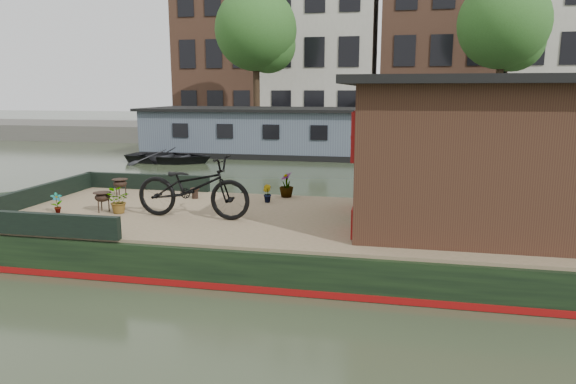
% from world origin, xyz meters
% --- Properties ---
extents(ground, '(120.00, 120.00, 0.00)m').
position_xyz_m(ground, '(0.00, 0.00, 0.00)').
color(ground, '#313B26').
rests_on(ground, ground).
extents(houseboat_hull, '(14.01, 4.02, 0.60)m').
position_xyz_m(houseboat_hull, '(-1.33, 0.00, 0.27)').
color(houseboat_hull, black).
rests_on(houseboat_hull, ground).
extents(houseboat_deck, '(11.80, 3.80, 0.05)m').
position_xyz_m(houseboat_deck, '(0.00, 0.00, 0.62)').
color(houseboat_deck, '#8E7058').
rests_on(houseboat_deck, houseboat_hull).
extents(bow_bulwark, '(3.00, 4.00, 0.35)m').
position_xyz_m(bow_bulwark, '(-5.07, 0.00, 0.82)').
color(bow_bulwark, black).
rests_on(bow_bulwark, houseboat_deck).
extents(cabin, '(4.00, 3.50, 2.42)m').
position_xyz_m(cabin, '(2.19, 0.00, 1.88)').
color(cabin, '#311A13').
rests_on(cabin, houseboat_deck).
extents(bicycle, '(2.12, 0.81, 1.10)m').
position_xyz_m(bicycle, '(-2.44, -0.38, 1.20)').
color(bicycle, black).
rests_on(bicycle, houseboat_deck).
extents(potted_plant_a, '(0.23, 0.24, 0.38)m').
position_xyz_m(potted_plant_a, '(-5.02, -0.57, 0.84)').
color(potted_plant_a, maroon).
rests_on(potted_plant_a, houseboat_deck).
extents(potted_plant_b, '(0.25, 0.25, 0.35)m').
position_xyz_m(potted_plant_b, '(-1.48, 1.13, 0.83)').
color(potted_plant_b, brown).
rests_on(potted_plant_b, houseboat_deck).
extents(potted_plant_c, '(0.49, 0.45, 0.46)m').
position_xyz_m(potted_plant_c, '(-3.93, -0.36, 0.88)').
color(potted_plant_c, brown).
rests_on(potted_plant_c, houseboat_deck).
extents(potted_plant_d, '(0.40, 0.40, 0.53)m').
position_xyz_m(potted_plant_d, '(-1.20, 1.70, 0.92)').
color(potted_plant_d, maroon).
rests_on(potted_plant_d, houseboat_deck).
extents(potted_plant_e, '(0.15, 0.18, 0.30)m').
position_xyz_m(potted_plant_e, '(-3.92, -1.70, 0.80)').
color(potted_plant_e, maroon).
rests_on(potted_plant_e, houseboat_deck).
extents(brazier_front, '(0.34, 0.34, 0.37)m').
position_xyz_m(brazier_front, '(-4.26, -0.29, 0.83)').
color(brazier_front, black).
rests_on(brazier_front, houseboat_deck).
extents(brazier_rear, '(0.41, 0.41, 0.37)m').
position_xyz_m(brazier_rear, '(-4.67, 1.07, 0.84)').
color(brazier_rear, black).
rests_on(brazier_rear, houseboat_deck).
extents(bollard_port, '(0.19, 0.19, 0.22)m').
position_xyz_m(bollard_port, '(-3.04, 1.18, 0.76)').
color(bollard_port, black).
rests_on(bollard_port, houseboat_deck).
extents(dinghy, '(3.61, 2.61, 0.74)m').
position_xyz_m(dinghy, '(-7.92, 10.62, 0.37)').
color(dinghy, black).
rests_on(dinghy, ground).
extents(far_houseboat, '(20.40, 4.40, 2.11)m').
position_xyz_m(far_houseboat, '(0.00, 14.00, 0.97)').
color(far_houseboat, '#4C5865').
rests_on(far_houseboat, ground).
extents(quay, '(60.00, 6.00, 0.90)m').
position_xyz_m(quay, '(0.00, 20.50, 0.45)').
color(quay, '#47443F').
rests_on(quay, ground).
extents(townhouse_row, '(27.25, 8.00, 16.50)m').
position_xyz_m(townhouse_row, '(0.15, 27.50, 7.90)').
color(townhouse_row, brown).
rests_on(townhouse_row, ground).
extents(tree_left, '(4.40, 4.40, 7.40)m').
position_xyz_m(tree_left, '(-6.36, 19.07, 5.89)').
color(tree_left, '#332316').
rests_on(tree_left, quay).
extents(tree_right, '(4.40, 4.40, 7.40)m').
position_xyz_m(tree_right, '(6.14, 19.07, 5.89)').
color(tree_right, '#332316').
rests_on(tree_right, quay).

